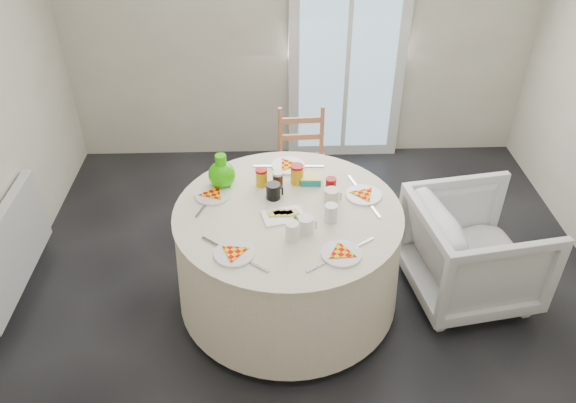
{
  "coord_description": "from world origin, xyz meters",
  "views": [
    {
      "loc": [
        -0.26,
        -2.61,
        2.74
      ],
      "look_at": [
        -0.17,
        0.07,
        0.8
      ],
      "focal_mm": 35.0,
      "sensor_mm": 36.0,
      "label": 1
    }
  ],
  "objects_px": {
    "table": "(288,256)",
    "wooden_chair": "(303,160)",
    "armchair": "(475,246)",
    "green_pitcher": "(221,168)",
    "radiator": "(12,248)"
  },
  "relations": [
    {
      "from": "table",
      "to": "green_pitcher",
      "type": "xyz_separation_m",
      "value": [
        -0.4,
        0.28,
        0.49
      ]
    },
    {
      "from": "table",
      "to": "armchair",
      "type": "xyz_separation_m",
      "value": [
        1.2,
        0.04,
        0.02
      ]
    },
    {
      "from": "radiator",
      "to": "armchair",
      "type": "relative_size",
      "value": 1.28
    },
    {
      "from": "wooden_chair",
      "to": "green_pitcher",
      "type": "height_order",
      "value": "green_pitcher"
    },
    {
      "from": "table",
      "to": "green_pitcher",
      "type": "distance_m",
      "value": 0.7
    },
    {
      "from": "armchair",
      "to": "green_pitcher",
      "type": "relative_size",
      "value": 3.54
    },
    {
      "from": "green_pitcher",
      "to": "table",
      "type": "bearing_deg",
      "value": -15.34
    },
    {
      "from": "armchair",
      "to": "green_pitcher",
      "type": "xyz_separation_m",
      "value": [
        -1.61,
        0.24,
        0.48
      ]
    },
    {
      "from": "wooden_chair",
      "to": "table",
      "type": "bearing_deg",
      "value": -100.23
    },
    {
      "from": "radiator",
      "to": "armchair",
      "type": "distance_m",
      "value": 2.98
    },
    {
      "from": "wooden_chair",
      "to": "green_pitcher",
      "type": "xyz_separation_m",
      "value": [
        -0.55,
        -0.72,
        0.4
      ]
    },
    {
      "from": "radiator",
      "to": "wooden_chair",
      "type": "distance_m",
      "value": 2.1
    },
    {
      "from": "wooden_chair",
      "to": "armchair",
      "type": "distance_m",
      "value": 1.43
    },
    {
      "from": "green_pitcher",
      "to": "armchair",
      "type": "bearing_deg",
      "value": 10.6
    },
    {
      "from": "table",
      "to": "wooden_chair",
      "type": "xyz_separation_m",
      "value": [
        0.14,
        1.0,
        0.09
      ]
    }
  ]
}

